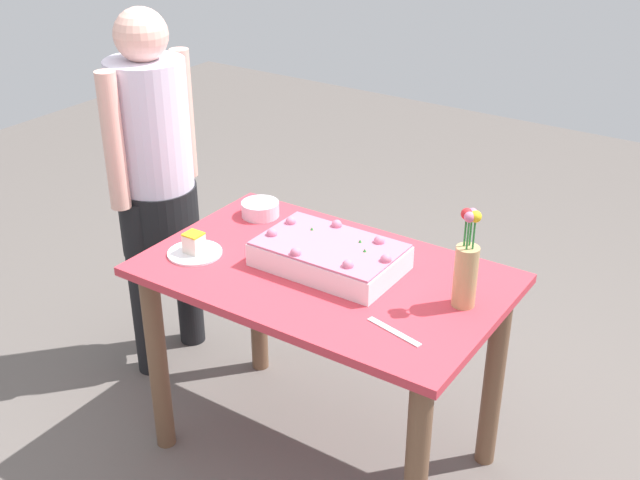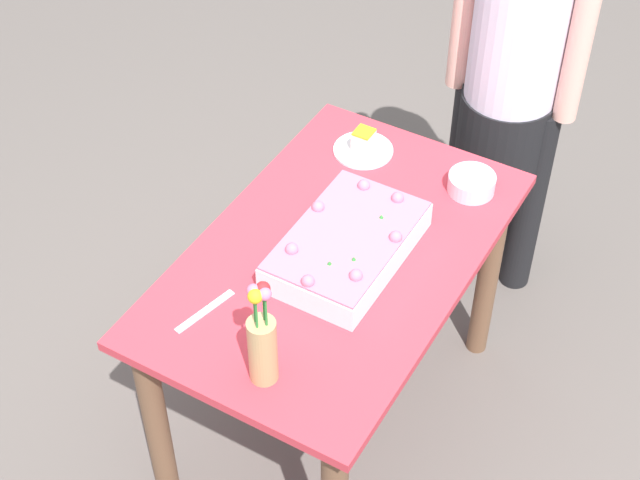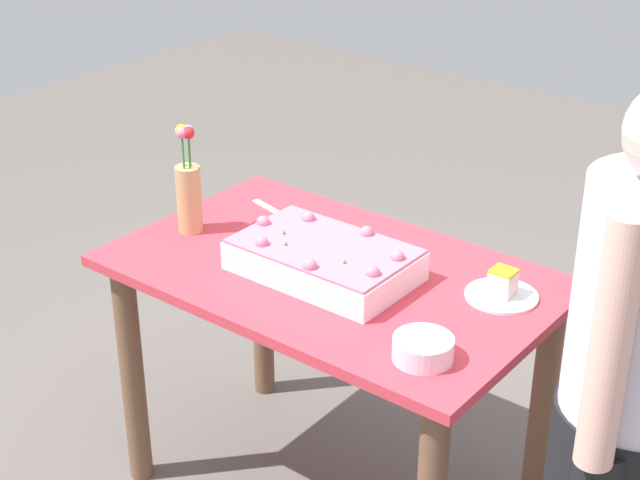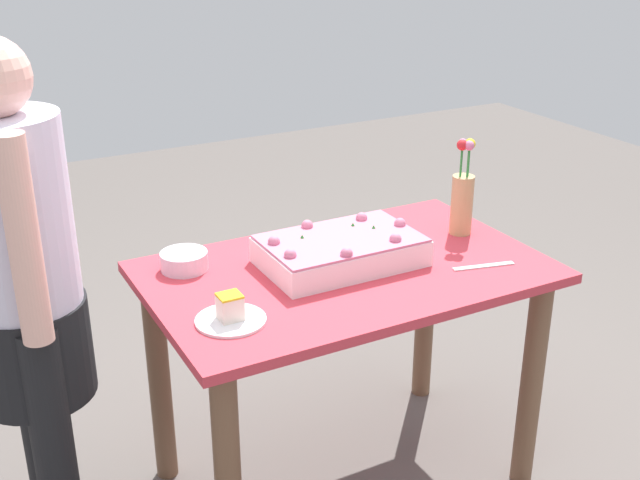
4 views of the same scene
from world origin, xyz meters
name	(u,v)px [view 2 (image 2 of 4)]	position (x,y,z in m)	size (l,w,h in m)	color
ground_plane	(333,415)	(0.00, 0.00, 0.00)	(8.00, 8.00, 0.00)	#5F5753
dining_table	(335,289)	(0.00, 0.00, 0.61)	(1.18, 0.73, 0.76)	#C83543
sheet_cake	(348,244)	(0.00, 0.03, 0.81)	(0.47, 0.29, 0.11)	white
serving_plate_with_slice	(363,146)	(-0.43, -0.14, 0.79)	(0.19, 0.19, 0.08)	white
cake_knife	(205,311)	(0.37, -0.19, 0.77)	(0.19, 0.02, 0.00)	silver
flower_vase	(262,343)	(0.47, 0.06, 0.89)	(0.07, 0.07, 0.32)	tan
fruit_bowl	(472,183)	(-0.43, 0.22, 0.79)	(0.14, 0.14, 0.05)	silver
person_standing	(512,81)	(-0.89, 0.15, 0.85)	(0.31, 0.45, 1.49)	black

